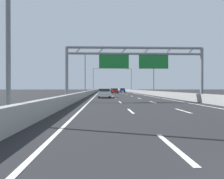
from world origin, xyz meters
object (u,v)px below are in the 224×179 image
object	(u,v)px
streetlamp_right_far	(131,79)
red_car	(115,91)
blue_car	(122,90)
black_car	(113,90)
white_car	(104,93)
streetlamp_left_far	(94,78)
streetlamp_right_mid	(153,71)
streetlamp_left_mid	(86,71)
sign_gantry	(135,60)

from	to	relation	value
streetlamp_right_far	red_car	size ratio (longest dim) A/B	2.28
red_car	blue_car	size ratio (longest dim) A/B	1.01
black_car	red_car	distance (m)	10.50
white_car	blue_car	size ratio (longest dim) A/B	1.04
streetlamp_left_far	white_car	world-z (taller)	streetlamp_left_far
streetlamp_right_far	red_car	world-z (taller)	streetlamp_right_far
streetlamp_right_mid	red_car	world-z (taller)	streetlamp_right_mid
streetlamp_left_far	streetlamp_right_far	xyz separation A→B (m)	(14.93, 0.00, 0.00)
streetlamp_left_mid	streetlamp_right_mid	distance (m)	14.93
streetlamp_right_far	black_car	world-z (taller)	streetlamp_right_far
blue_car	streetlamp_left_mid	bearing A→B (deg)	-107.87
sign_gantry	streetlamp_right_mid	bearing A→B (deg)	72.47
streetlamp_left_far	red_car	distance (m)	23.50
sign_gantry	streetlamp_left_far	bearing A→B (deg)	96.74
streetlamp_left_far	white_car	bearing A→B (deg)	-85.69
white_car	black_car	bearing A→B (deg)	85.44
streetlamp_left_mid	sign_gantry	bearing A→B (deg)	-72.62
streetlamp_left_mid	black_car	world-z (taller)	streetlamp_left_mid
red_car	black_car	bearing A→B (deg)	90.12
streetlamp_left_mid	streetlamp_right_mid	world-z (taller)	same
black_car	sign_gantry	bearing A→B (deg)	-89.88
sign_gantry	red_car	size ratio (longest dim) A/B	3.82
blue_car	white_car	bearing A→B (deg)	-98.37
sign_gantry	white_car	world-z (taller)	sign_gantry
streetlamp_left_mid	red_car	bearing A→B (deg)	67.00
streetlamp_right_far	black_car	distance (m)	14.43
streetlamp_left_far	black_car	world-z (taller)	streetlamp_left_far
white_car	red_car	world-z (taller)	white_car
streetlamp_left_far	blue_car	size ratio (longest dim) A/B	2.30
streetlamp_right_mid	black_car	world-z (taller)	streetlamp_right_mid
red_car	sign_gantry	bearing A→B (deg)	-89.89
white_car	red_car	size ratio (longest dim) A/B	1.03
sign_gantry	streetlamp_left_mid	size ratio (longest dim) A/B	1.68
streetlamp_right_mid	red_car	size ratio (longest dim) A/B	2.28
streetlamp_left_mid	blue_car	size ratio (longest dim) A/B	2.30
black_car	blue_car	size ratio (longest dim) A/B	1.02
white_car	streetlamp_left_mid	bearing A→B (deg)	106.05
streetlamp_right_mid	sign_gantry	bearing A→B (deg)	-107.53
streetlamp_right_mid	blue_car	distance (m)	35.02
streetlamp_right_mid	blue_car	size ratio (longest dim) A/B	2.30
streetlamp_left_far	blue_car	bearing A→B (deg)	-22.70
sign_gantry	black_car	size ratio (longest dim) A/B	3.77
streetlamp_left_mid	blue_car	distance (m)	36.54
streetlamp_left_mid	streetlamp_left_far	distance (m)	39.15
white_car	sign_gantry	bearing A→B (deg)	-70.78
black_car	red_car	xyz separation A→B (m)	(0.02, -10.50, 0.01)
streetlamp_left_far	streetlamp_right_far	world-z (taller)	same
streetlamp_right_far	red_car	bearing A→B (deg)	-109.15
sign_gantry	streetlamp_left_far	xyz separation A→B (m)	(-7.43, 62.89, 0.59)
sign_gantry	streetlamp_left_mid	bearing A→B (deg)	107.38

